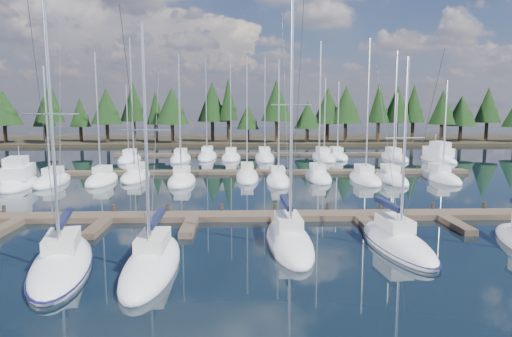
{
  "coord_description": "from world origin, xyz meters",
  "views": [
    {
      "loc": [
        -2.53,
        -14.39,
        8.2
      ],
      "look_at": [
        -1.32,
        22.0,
        3.13
      ],
      "focal_mm": 32.0,
      "sensor_mm": 36.0,
      "label": 1
    }
  ],
  "objects_px": {
    "front_sailboat_2": "(152,263)",
    "front_sailboat_3": "(289,240)",
    "motor_yacht_right": "(438,157)",
    "front_sailboat_4": "(397,242)",
    "motor_yacht_left": "(18,180)",
    "main_dock": "(277,218)",
    "front_sailboat_1": "(62,263)"
  },
  "relations": [
    {
      "from": "main_dock",
      "to": "front_sailboat_2",
      "type": "bearing_deg",
      "value": -126.67
    },
    {
      "from": "front_sailboat_3",
      "to": "motor_yacht_left",
      "type": "bearing_deg",
      "value": 140.71
    },
    {
      "from": "main_dock",
      "to": "front_sailboat_2",
      "type": "distance_m",
      "value": 11.8
    },
    {
      "from": "front_sailboat_2",
      "to": "front_sailboat_1",
      "type": "bearing_deg",
      "value": 178.1
    },
    {
      "from": "front_sailboat_1",
      "to": "motor_yacht_left",
      "type": "bearing_deg",
      "value": 119.38
    },
    {
      "from": "front_sailboat_3",
      "to": "front_sailboat_4",
      "type": "xyz_separation_m",
      "value": [
        6.22,
        -0.62,
        -0.03
      ]
    },
    {
      "from": "main_dock",
      "to": "motor_yacht_right",
      "type": "relative_size",
      "value": 4.57
    },
    {
      "from": "front_sailboat_2",
      "to": "motor_yacht_right",
      "type": "height_order",
      "value": "front_sailboat_2"
    },
    {
      "from": "front_sailboat_3",
      "to": "motor_yacht_left",
      "type": "relative_size",
      "value": 1.46
    },
    {
      "from": "main_dock",
      "to": "front_sailboat_3",
      "type": "distance_m",
      "value": 5.74
    },
    {
      "from": "front_sailboat_4",
      "to": "motor_yacht_left",
      "type": "distance_m",
      "value": 38.68
    },
    {
      "from": "front_sailboat_4",
      "to": "motor_yacht_right",
      "type": "distance_m",
      "value": 46.05
    },
    {
      "from": "front_sailboat_1",
      "to": "motor_yacht_left",
      "type": "xyz_separation_m",
      "value": [
        -13.89,
        24.68,
        0.25
      ]
    },
    {
      "from": "front_sailboat_3",
      "to": "front_sailboat_2",
      "type": "bearing_deg",
      "value": -153.03
    },
    {
      "from": "main_dock",
      "to": "front_sailboat_1",
      "type": "bearing_deg",
      "value": -141.23
    },
    {
      "from": "front_sailboat_4",
      "to": "motor_yacht_left",
      "type": "bearing_deg",
      "value": 145.84
    },
    {
      "from": "front_sailboat_3",
      "to": "motor_yacht_right",
      "type": "distance_m",
      "value": 48.6
    },
    {
      "from": "front_sailboat_3",
      "to": "motor_yacht_left",
      "type": "xyz_separation_m",
      "value": [
        -25.78,
        21.09,
        0.23
      ]
    },
    {
      "from": "front_sailboat_3",
      "to": "front_sailboat_4",
      "type": "distance_m",
      "value": 6.25
    },
    {
      "from": "front_sailboat_2",
      "to": "front_sailboat_3",
      "type": "relative_size",
      "value": 0.86
    },
    {
      "from": "main_dock",
      "to": "front_sailboat_1",
      "type": "height_order",
      "value": "front_sailboat_1"
    },
    {
      "from": "main_dock",
      "to": "motor_yacht_right",
      "type": "height_order",
      "value": "motor_yacht_right"
    },
    {
      "from": "front_sailboat_3",
      "to": "front_sailboat_4",
      "type": "bearing_deg",
      "value": -5.73
    },
    {
      "from": "main_dock",
      "to": "front_sailboat_3",
      "type": "xyz_separation_m",
      "value": [
        0.29,
        -5.73,
        0.1
      ]
    },
    {
      "from": "main_dock",
      "to": "front_sailboat_2",
      "type": "relative_size",
      "value": 3.44
    },
    {
      "from": "front_sailboat_3",
      "to": "front_sailboat_4",
      "type": "height_order",
      "value": "front_sailboat_3"
    },
    {
      "from": "front_sailboat_2",
      "to": "front_sailboat_3",
      "type": "bearing_deg",
      "value": 26.97
    },
    {
      "from": "main_dock",
      "to": "motor_yacht_right",
      "type": "distance_m",
      "value": 44.1
    },
    {
      "from": "main_dock",
      "to": "front_sailboat_3",
      "type": "bearing_deg",
      "value": -87.07
    },
    {
      "from": "front_sailboat_3",
      "to": "motor_yacht_right",
      "type": "bearing_deg",
      "value": 56.8
    },
    {
      "from": "front_sailboat_1",
      "to": "front_sailboat_3",
      "type": "distance_m",
      "value": 12.42
    },
    {
      "from": "main_dock",
      "to": "motor_yacht_left",
      "type": "height_order",
      "value": "motor_yacht_left"
    }
  ]
}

